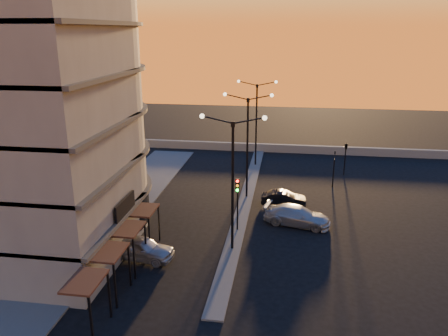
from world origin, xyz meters
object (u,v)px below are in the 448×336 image
Objects in this scene: streetlamp_mid at (247,138)px; traffic_light_main at (237,196)px; car_hatchback at (140,248)px; car_sedan at (284,198)px; car_wagon at (297,216)px.

streetlamp_mid reaches higher than traffic_light_main.
streetlamp_mid is 14.34m from car_hatchback.
car_hatchback reaches higher than car_sedan.
traffic_light_main is 0.93× the size of car_hatchback.
car_hatchback is 12.50m from car_wagon.
car_hatchback is (-5.90, -12.15, -4.82)m from streetlamp_mid.
streetlamp_mid is at bearing 66.90° from car_sedan.
traffic_light_main is at bearing 125.64° from car_wagon.
traffic_light_main is 1.10× the size of car_sedan.
traffic_light_main reaches higher than car_sedan.
streetlamp_mid is 1.83× the size of car_wagon.
streetlamp_mid is at bearing 90.00° from traffic_light_main.
car_sedan is 0.75× the size of car_wagon.
traffic_light_main is 8.03m from car_hatchback.
streetlamp_mid is 7.62m from traffic_light_main.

